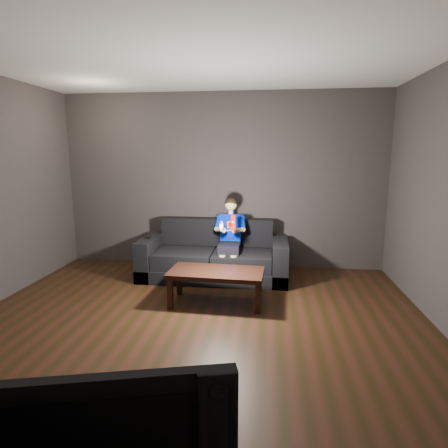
# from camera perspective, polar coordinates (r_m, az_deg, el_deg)

# --- Properties ---
(floor) EXTENTS (5.00, 5.00, 0.00)m
(floor) POSITION_cam_1_polar(r_m,az_deg,el_deg) (3.83, -5.26, -16.97)
(floor) COLOR black
(floor) RESTS_ON ground
(back_wall) EXTENTS (5.00, 0.04, 2.70)m
(back_wall) POSITION_cam_1_polar(r_m,az_deg,el_deg) (5.88, -0.33, 6.55)
(back_wall) COLOR #3B3433
(back_wall) RESTS_ON ground
(ceiling) EXTENTS (5.00, 5.00, 0.02)m
(ceiling) POSITION_cam_1_polar(r_m,az_deg,el_deg) (3.52, -6.10, 25.86)
(ceiling) COLOR silver
(ceiling) RESTS_ON back_wall
(sofa) EXTENTS (2.10, 0.91, 0.81)m
(sofa) POSITION_cam_1_polar(r_m,az_deg,el_deg) (5.47, -1.51, -5.34)
(sofa) COLOR black
(sofa) RESTS_ON floor
(child) EXTENTS (0.43, 0.53, 1.07)m
(child) POSITION_cam_1_polar(r_m,az_deg,el_deg) (5.28, 0.94, -1.19)
(child) COLOR black
(child) RESTS_ON sofa
(wii_remote_red) EXTENTS (0.06, 0.08, 0.20)m
(wii_remote_red) POSITION_cam_1_polar(r_m,az_deg,el_deg) (4.83, 1.40, 0.17)
(wii_remote_red) COLOR #C30C00
(wii_remote_red) RESTS_ON child
(nunchuk_white) EXTENTS (0.06, 0.08, 0.14)m
(nunchuk_white) POSITION_cam_1_polar(r_m,az_deg,el_deg) (4.86, -0.41, -0.32)
(nunchuk_white) COLOR white
(nunchuk_white) RESTS_ON child
(wii_remote_black) EXTENTS (0.06, 0.15, 0.03)m
(wii_remote_black) POSITION_cam_1_polar(r_m,az_deg,el_deg) (5.53, -11.38, -1.93)
(wii_remote_black) COLOR black
(wii_remote_black) RESTS_ON sofa
(coffee_table) EXTENTS (1.14, 0.61, 0.41)m
(coffee_table) POSITION_cam_1_polar(r_m,az_deg,el_deg) (4.49, -1.19, -7.78)
(coffee_table) COLOR black
(coffee_table) RESTS_ON floor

